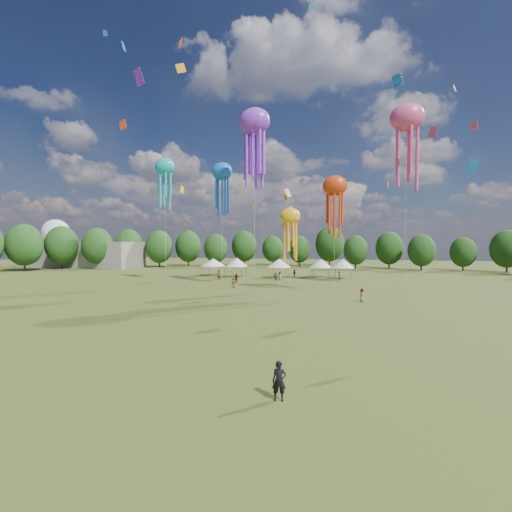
# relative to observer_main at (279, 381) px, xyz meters

# --- Properties ---
(ground) EXTENTS (300.00, 300.00, 0.00)m
(ground) POSITION_rel_observer_main_xyz_m (-8.45, 2.01, -0.90)
(ground) COLOR #384416
(ground) RESTS_ON ground
(observer_main) EXTENTS (0.74, 0.58, 1.79)m
(observer_main) POSITION_rel_observer_main_xyz_m (0.00, 0.00, 0.00)
(observer_main) COLOR black
(observer_main) RESTS_ON ground
(spectator_near) EXTENTS (0.84, 0.68, 1.63)m
(spectator_near) POSITION_rel_observer_main_xyz_m (-15.42, 37.35, -0.08)
(spectator_near) COLOR gray
(spectator_near) RESTS_ON ground
(spectators_far) EXTENTS (27.89, 31.23, 1.92)m
(spectators_far) POSITION_rel_observer_main_xyz_m (-9.15, 48.93, -0.05)
(spectators_far) COLOR gray
(spectators_far) RESTS_ON ground
(festival_tents) EXTENTS (34.33, 9.27, 4.26)m
(festival_tents) POSITION_rel_observer_main_xyz_m (-13.67, 57.23, 2.23)
(festival_tents) COLOR #47474C
(festival_tents) RESTS_ON ground
(show_kites) EXTENTS (47.08, 11.90, 29.71)m
(show_kites) POSITION_rel_observer_main_xyz_m (-6.33, 40.32, 20.27)
(show_kites) COLOR blue
(show_kites) RESTS_ON ground
(small_kites) EXTENTS (67.48, 63.91, 44.71)m
(small_kites) POSITION_rel_observer_main_xyz_m (-8.36, 45.56, 28.74)
(small_kites) COLOR blue
(small_kites) RESTS_ON ground
(treeline) EXTENTS (201.57, 95.24, 13.43)m
(treeline) POSITION_rel_observer_main_xyz_m (-12.32, 64.53, 5.65)
(treeline) COLOR #38281C
(treeline) RESTS_ON ground
(hangar) EXTENTS (40.00, 12.00, 8.00)m
(hangar) POSITION_rel_observer_main_xyz_m (-80.45, 74.01, 3.10)
(hangar) COLOR gray
(hangar) RESTS_ON ground
(radome) EXTENTS (9.00, 9.00, 16.00)m
(radome) POSITION_rel_observer_main_xyz_m (-96.45, 80.01, 9.09)
(radome) COLOR white
(radome) RESTS_ON ground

